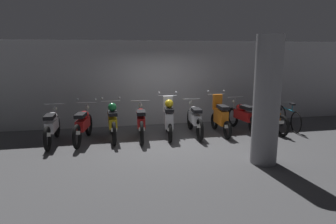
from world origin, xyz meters
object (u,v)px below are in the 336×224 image
Objects in this scene: motorbike_slot_3 at (141,121)px; motorbike_slot_7 at (243,116)px; support_pillar at (267,101)px; motorbike_slot_0 at (52,126)px; motorbike_slot_2 at (112,121)px; bicycle at (288,118)px; motorbike_slot_8 at (269,116)px; motorbike_slot_6 at (220,117)px; motorbike_slot_5 at (195,119)px; motorbike_slot_4 at (169,118)px; motorbike_slot_1 at (83,124)px.

motorbike_slot_7 is (3.24, 0.11, 0.00)m from motorbike_slot_3.
motorbike_slot_7 is 2.94m from support_pillar.
motorbike_slot_0 is 1.63m from motorbike_slot_2.
bicycle is at bearing 48.47° from support_pillar.
motorbike_slot_8 is at bearing -1.15° from motorbike_slot_2.
motorbike_slot_0 is at bearing -178.27° from motorbike_slot_7.
support_pillar is (0.04, -2.56, 0.89)m from motorbike_slot_6.
support_pillar reaches higher than motorbike_slot_0.
motorbike_slot_7 is at bearing 3.23° from motorbike_slot_5.
motorbike_slot_7 is (2.43, 0.14, -0.08)m from motorbike_slot_4.
support_pillar reaches higher than motorbike_slot_6.
support_pillar is at bearing -89.11° from motorbike_slot_6.
motorbike_slot_4 reaches higher than motorbike_slot_7.
support_pillar is at bearing -121.89° from motorbike_slot_8.
motorbike_slot_0 is at bearing -175.47° from motorbike_slot_2.
motorbike_slot_1 is at bearing -172.56° from motorbike_slot_2.
motorbike_slot_6 is at bearing -178.32° from bicycle.
motorbike_slot_5 reaches higher than bicycle.
motorbike_slot_3 is at bearing 179.86° from motorbike_slot_6.
motorbike_slot_7 is at bearing 170.18° from motorbike_slot_8.
motorbike_slot_4 reaches higher than motorbike_slot_2.
motorbike_slot_4 is at bearing -176.61° from motorbike_slot_7.
motorbike_slot_2 is 1.00× the size of motorbike_slot_5.
motorbike_slot_1 is 1.15× the size of motorbike_slot_4.
motorbike_slot_8 is 0.77m from bicycle.
motorbike_slot_7 is 1.13× the size of bicycle.
motorbike_slot_1 is at bearing -179.58° from motorbike_slot_6.
motorbike_slot_2 is at bearing 176.44° from motorbike_slot_4.
motorbike_slot_4 reaches higher than bicycle.
motorbike_slot_5 is (0.81, 0.05, -0.08)m from motorbike_slot_4.
bicycle is 3.67m from support_pillar.
motorbike_slot_3 is at bearing 179.61° from motorbike_slot_8.
motorbike_slot_1 is 0.99× the size of motorbike_slot_2.
motorbike_slot_4 is (2.44, 0.00, 0.08)m from motorbike_slot_1.
motorbike_slot_2 is 1.16× the size of motorbike_slot_6.
motorbike_slot_4 is 4.00m from bicycle.
support_pillar reaches higher than motorbike_slot_8.
motorbike_slot_0 is at bearing -179.38° from motorbike_slot_6.
motorbike_slot_1 is at bearing -179.12° from bicycle.
motorbike_slot_3 is at bearing 1.37° from motorbike_slot_0.
motorbike_slot_5 is 0.69× the size of support_pillar.
motorbike_slot_1 is 0.81m from motorbike_slot_2.
motorbike_slot_5 is at bearing 1.13° from motorbike_slot_0.
motorbike_slot_1 is 0.99× the size of motorbike_slot_7.
motorbike_slot_3 is (1.62, 0.04, -0.00)m from motorbike_slot_1.
motorbike_slot_7 is at bearing 1.99° from motorbike_slot_3.
motorbike_slot_4 is at bearing 0.48° from motorbike_slot_0.
motorbike_slot_3 is at bearing 177.80° from motorbike_slot_4.
motorbike_slot_2 reaches higher than motorbike_slot_0.
motorbike_slot_0 is 1.13× the size of bicycle.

